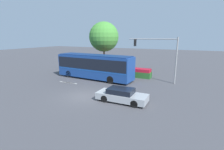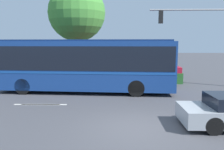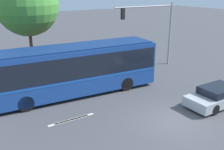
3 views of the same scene
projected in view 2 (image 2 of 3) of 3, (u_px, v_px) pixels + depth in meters
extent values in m
plane|color=#444449|center=(139.00, 128.00, 8.75)|extent=(140.00, 140.00, 0.00)
cube|color=navy|center=(86.00, 65.00, 15.13)|extent=(11.33, 3.25, 3.06)
cube|color=black|center=(86.00, 57.00, 15.06)|extent=(11.11, 3.28, 1.47)
cube|color=#194C9E|center=(86.00, 70.00, 15.18)|extent=(11.22, 3.28, 0.14)
cube|color=black|center=(4.00, 59.00, 15.57)|extent=(0.19, 2.21, 1.71)
cube|color=navy|center=(86.00, 40.00, 14.91)|extent=(10.87, 3.02, 0.10)
cylinder|color=black|center=(23.00, 86.00, 14.50)|extent=(1.02, 0.36, 1.00)
cylinder|color=black|center=(38.00, 81.00, 16.77)|extent=(1.02, 0.36, 1.00)
cylinder|color=black|center=(136.00, 88.00, 13.89)|extent=(1.02, 0.36, 1.00)
cylinder|color=black|center=(136.00, 82.00, 16.16)|extent=(1.02, 0.36, 1.00)
cylinder|color=black|center=(198.00, 112.00, 9.63)|extent=(0.66, 0.23, 0.66)
cylinder|color=black|center=(214.00, 126.00, 8.07)|extent=(0.66, 0.23, 0.66)
cylinder|color=gray|center=(193.00, 10.00, 16.55)|extent=(6.17, 0.12, 0.12)
cube|color=black|center=(161.00, 17.00, 16.69)|extent=(0.30, 0.22, 0.90)
cylinder|color=red|center=(161.00, 13.00, 16.77)|extent=(0.18, 0.02, 0.18)
cylinder|color=yellow|center=(161.00, 17.00, 16.81)|extent=(0.18, 0.02, 0.18)
cylinder|color=green|center=(160.00, 21.00, 16.85)|extent=(0.18, 0.02, 0.18)
cube|color=#286028|center=(125.00, 77.00, 18.86)|extent=(9.04, 1.39, 0.85)
cube|color=#B7192D|center=(125.00, 69.00, 18.77)|extent=(8.86, 1.32, 0.45)
cylinder|color=brown|center=(78.00, 56.00, 20.83)|extent=(0.26, 0.26, 4.03)
sphere|color=#479338|center=(77.00, 13.00, 20.31)|extent=(5.00, 5.00, 5.00)
cube|color=silver|center=(37.00, 105.00, 12.08)|extent=(2.40, 0.16, 0.01)
cube|color=silver|center=(44.00, 104.00, 12.11)|extent=(2.40, 0.16, 0.01)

